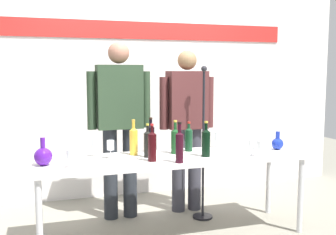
# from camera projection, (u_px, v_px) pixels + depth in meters

# --- Properties ---
(back_wall) EXTENTS (5.38, 0.11, 3.00)m
(back_wall) POSITION_uv_depth(u_px,v_px,m) (136.00, 69.00, 4.80)
(back_wall) COLOR white
(back_wall) RESTS_ON ground
(display_table) EXTENTS (2.40, 0.64, 0.74)m
(display_table) POSITION_uv_depth(u_px,v_px,m) (173.00, 163.00, 3.57)
(display_table) COLOR white
(display_table) RESTS_ON ground
(decanter_blue_left) EXTENTS (0.14, 0.14, 0.23)m
(decanter_blue_left) POSITION_uv_depth(u_px,v_px,m) (43.00, 156.00, 3.20)
(decanter_blue_left) COLOR #4C1790
(decanter_blue_left) RESTS_ON display_table
(decanter_blue_right) EXTENTS (0.11, 0.11, 0.18)m
(decanter_blue_right) POSITION_uv_depth(u_px,v_px,m) (277.00, 143.00, 3.85)
(decanter_blue_right) COLOR #172CA0
(decanter_blue_right) RESTS_ON display_table
(presenter_left) EXTENTS (0.63, 0.22, 1.77)m
(presenter_left) POSITION_uv_depth(u_px,v_px,m) (120.00, 118.00, 4.01)
(presenter_left) COLOR #24282E
(presenter_left) RESTS_ON ground
(presenter_right) EXTENTS (0.60, 0.22, 1.69)m
(presenter_right) POSITION_uv_depth(u_px,v_px,m) (187.00, 120.00, 4.23)
(presenter_right) COLOR #363640
(presenter_right) RESTS_ON ground
(wine_bottle_0) EXTENTS (0.07, 0.07, 0.32)m
(wine_bottle_0) POSITION_uv_depth(u_px,v_px,m) (152.00, 145.00, 3.35)
(wine_bottle_0) COLOR black
(wine_bottle_0) RESTS_ON display_table
(wine_bottle_1) EXTENTS (0.07, 0.07, 0.34)m
(wine_bottle_1) POSITION_uv_depth(u_px,v_px,m) (180.00, 146.00, 3.29)
(wine_bottle_1) COLOR black
(wine_bottle_1) RESTS_ON display_table
(wine_bottle_2) EXTENTS (0.07, 0.07, 0.32)m
(wine_bottle_2) POSITION_uv_depth(u_px,v_px,m) (134.00, 140.00, 3.60)
(wine_bottle_2) COLOR gold
(wine_bottle_2) RESTS_ON display_table
(wine_bottle_3) EXTENTS (0.08, 0.08, 0.31)m
(wine_bottle_3) POSITION_uv_depth(u_px,v_px,m) (206.00, 142.00, 3.54)
(wine_bottle_3) COLOR black
(wine_bottle_3) RESTS_ON display_table
(wine_bottle_4) EXTENTS (0.08, 0.08, 0.31)m
(wine_bottle_4) POSITION_uv_depth(u_px,v_px,m) (175.00, 140.00, 3.66)
(wine_bottle_4) COLOR #15411C
(wine_bottle_4) RESTS_ON display_table
(wine_bottle_5) EXTENTS (0.07, 0.07, 0.28)m
(wine_bottle_5) POSITION_uv_depth(u_px,v_px,m) (189.00, 138.00, 3.78)
(wine_bottle_5) COLOR #12371E
(wine_bottle_5) RESTS_ON display_table
(wine_bottle_6) EXTENTS (0.06, 0.06, 0.30)m
(wine_bottle_6) POSITION_uv_depth(u_px,v_px,m) (148.00, 143.00, 3.51)
(wine_bottle_6) COLOR black
(wine_bottle_6) RESTS_ON display_table
(wine_bottle_7) EXTENTS (0.07, 0.07, 0.32)m
(wine_bottle_7) POSITION_uv_depth(u_px,v_px,m) (151.00, 137.00, 3.72)
(wine_bottle_7) COLOR black
(wine_bottle_7) RESTS_ON display_table
(wine_glass_left_0) EXTENTS (0.06, 0.06, 0.15)m
(wine_glass_left_0) POSITION_uv_depth(u_px,v_px,m) (71.00, 154.00, 3.11)
(wine_glass_left_0) COLOR white
(wine_glass_left_0) RESTS_ON display_table
(wine_glass_left_1) EXTENTS (0.06, 0.06, 0.16)m
(wine_glass_left_1) POSITION_uv_depth(u_px,v_px,m) (110.00, 146.00, 3.44)
(wine_glass_left_1) COLOR white
(wine_glass_left_1) RESTS_ON display_table
(wine_glass_left_2) EXTENTS (0.07, 0.07, 0.16)m
(wine_glass_left_2) POSITION_uv_depth(u_px,v_px,m) (96.00, 144.00, 3.53)
(wine_glass_left_2) COLOR white
(wine_glass_left_2) RESTS_ON display_table
(wine_glass_right_0) EXTENTS (0.07, 0.07, 0.15)m
(wine_glass_right_0) POSITION_uv_depth(u_px,v_px,m) (218.00, 137.00, 3.97)
(wine_glass_right_0) COLOR white
(wine_glass_right_0) RESTS_ON display_table
(wine_glass_right_1) EXTENTS (0.06, 0.06, 0.13)m
(wine_glass_right_1) POSITION_uv_depth(u_px,v_px,m) (252.00, 145.00, 3.59)
(wine_glass_right_1) COLOR white
(wine_glass_right_1) RESTS_ON display_table
(wine_glass_right_2) EXTENTS (0.06, 0.06, 0.14)m
(wine_glass_right_2) POSITION_uv_depth(u_px,v_px,m) (260.00, 146.00, 3.53)
(wine_glass_right_2) COLOR white
(wine_glass_right_2) RESTS_ON display_table
(microphone_stand) EXTENTS (0.20, 0.20, 1.54)m
(microphone_stand) POSITION_uv_depth(u_px,v_px,m) (203.00, 168.00, 4.05)
(microphone_stand) COLOR black
(microphone_stand) RESTS_ON ground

